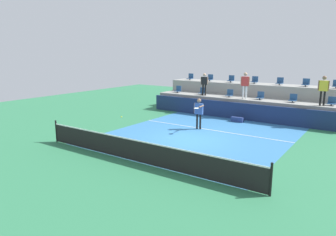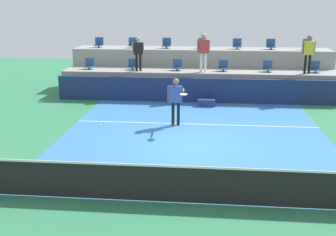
# 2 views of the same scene
# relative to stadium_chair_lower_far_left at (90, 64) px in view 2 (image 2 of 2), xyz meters

# --- Properties ---
(ground_plane) EXTENTS (40.00, 40.00, 0.00)m
(ground_plane) POSITION_rel_stadium_chair_lower_far_left_xyz_m (5.36, -7.23, -1.46)
(ground_plane) COLOR #2D754C
(court_inner_paint) EXTENTS (9.00, 10.00, 0.01)m
(court_inner_paint) POSITION_rel_stadium_chair_lower_far_left_xyz_m (5.36, -6.23, -1.46)
(court_inner_paint) COLOR teal
(court_inner_paint) RESTS_ON ground_plane
(court_service_line) EXTENTS (9.00, 0.06, 0.00)m
(court_service_line) POSITION_rel_stadium_chair_lower_far_left_xyz_m (5.36, -4.83, -1.46)
(court_service_line) COLOR white
(court_service_line) RESTS_ON ground_plane
(tennis_net) EXTENTS (10.48, 0.08, 1.07)m
(tennis_net) POSITION_rel_stadium_chair_lower_far_left_xyz_m (5.36, -11.23, -0.97)
(tennis_net) COLOR black
(tennis_net) RESTS_ON ground_plane
(sponsor_backboard) EXTENTS (13.00, 0.16, 1.10)m
(sponsor_backboard) POSITION_rel_stadium_chair_lower_far_left_xyz_m (5.36, -1.23, -0.91)
(sponsor_backboard) COLOR navy
(sponsor_backboard) RESTS_ON ground_plane
(seating_tier_lower) EXTENTS (13.00, 1.80, 1.25)m
(seating_tier_lower) POSITION_rel_stadium_chair_lower_far_left_xyz_m (5.36, 0.07, -0.84)
(seating_tier_lower) COLOR gray
(seating_tier_lower) RESTS_ON ground_plane
(seating_tier_upper) EXTENTS (13.00, 1.80, 2.10)m
(seating_tier_upper) POSITION_rel_stadium_chair_lower_far_left_xyz_m (5.36, 1.87, -0.41)
(seating_tier_upper) COLOR gray
(seating_tier_upper) RESTS_ON ground_plane
(stadium_chair_lower_far_left) EXTENTS (0.44, 0.40, 0.52)m
(stadium_chair_lower_far_left) POSITION_rel_stadium_chair_lower_far_left_xyz_m (0.00, 0.00, 0.00)
(stadium_chair_lower_far_left) COLOR #2D2D33
(stadium_chair_lower_far_left) RESTS_ON seating_tier_lower
(stadium_chair_lower_left) EXTENTS (0.44, 0.40, 0.52)m
(stadium_chair_lower_left) POSITION_rel_stadium_chair_lower_far_left_xyz_m (2.13, 0.00, 0.00)
(stadium_chair_lower_left) COLOR #2D2D33
(stadium_chair_lower_left) RESTS_ON seating_tier_lower
(stadium_chair_lower_mid_left) EXTENTS (0.44, 0.40, 0.52)m
(stadium_chair_lower_mid_left) POSITION_rel_stadium_chair_lower_far_left_xyz_m (4.29, 0.00, 0.00)
(stadium_chair_lower_mid_left) COLOR #2D2D33
(stadium_chair_lower_mid_left) RESTS_ON seating_tier_lower
(stadium_chair_lower_mid_right) EXTENTS (0.44, 0.40, 0.52)m
(stadium_chair_lower_mid_right) POSITION_rel_stadium_chair_lower_far_left_xyz_m (6.47, 0.00, 0.00)
(stadium_chair_lower_mid_right) COLOR #2D2D33
(stadium_chair_lower_mid_right) RESTS_ON seating_tier_lower
(stadium_chair_lower_right) EXTENTS (0.44, 0.40, 0.52)m
(stadium_chair_lower_right) POSITION_rel_stadium_chair_lower_far_left_xyz_m (8.54, 0.00, 0.00)
(stadium_chair_lower_right) COLOR #2D2D33
(stadium_chair_lower_right) RESTS_ON seating_tier_lower
(stadium_chair_lower_far_right) EXTENTS (0.44, 0.40, 0.52)m
(stadium_chair_lower_far_right) POSITION_rel_stadium_chair_lower_far_left_xyz_m (10.70, 0.00, 0.00)
(stadium_chair_lower_far_right) COLOR #2D2D33
(stadium_chair_lower_far_right) RESTS_ON seating_tier_lower
(stadium_chair_upper_far_left) EXTENTS (0.44, 0.40, 0.52)m
(stadium_chair_upper_far_left) POSITION_rel_stadium_chair_lower_far_left_xyz_m (0.03, 1.80, 0.85)
(stadium_chair_upper_far_left) COLOR #2D2D33
(stadium_chair_upper_far_left) RESTS_ON seating_tier_upper
(stadium_chair_upper_left) EXTENTS (0.44, 0.40, 0.52)m
(stadium_chair_upper_left) POSITION_rel_stadium_chair_lower_far_left_xyz_m (1.82, 1.80, 0.85)
(stadium_chair_upper_left) COLOR #2D2D33
(stadium_chair_upper_left) RESTS_ON seating_tier_upper
(stadium_chair_upper_mid_left) EXTENTS (0.44, 0.40, 0.52)m
(stadium_chair_upper_mid_left) POSITION_rel_stadium_chair_lower_far_left_xyz_m (3.59, 1.80, 0.85)
(stadium_chair_upper_mid_left) COLOR #2D2D33
(stadium_chair_upper_mid_left) RESTS_ON seating_tier_upper
(stadium_chair_upper_center) EXTENTS (0.44, 0.40, 0.52)m
(stadium_chair_upper_center) POSITION_rel_stadium_chair_lower_far_left_xyz_m (5.41, 1.80, 0.85)
(stadium_chair_upper_center) COLOR #2D2D33
(stadium_chair_upper_center) RESTS_ON seating_tier_upper
(stadium_chair_upper_mid_right) EXTENTS (0.44, 0.40, 0.52)m
(stadium_chair_upper_mid_right) POSITION_rel_stadium_chair_lower_far_left_xyz_m (7.19, 1.80, 0.85)
(stadium_chair_upper_mid_right) COLOR #2D2D33
(stadium_chair_upper_mid_right) RESTS_ON seating_tier_upper
(stadium_chair_upper_right) EXTENTS (0.44, 0.40, 0.52)m
(stadium_chair_upper_right) POSITION_rel_stadium_chair_lower_far_left_xyz_m (8.86, 1.80, 0.85)
(stadium_chair_upper_right) COLOR #2D2D33
(stadium_chair_upper_right) RESTS_ON seating_tier_upper
(stadium_chair_upper_far_right) EXTENTS (0.44, 0.40, 0.52)m
(stadium_chair_upper_far_right) POSITION_rel_stadium_chair_lower_far_left_xyz_m (10.66, 1.80, 0.85)
(stadium_chair_upper_far_right) COLOR #2D2D33
(stadium_chair_upper_far_right) RESTS_ON seating_tier_upper
(tennis_player) EXTENTS (0.79, 1.20, 1.76)m
(tennis_player) POSITION_rel_stadium_chair_lower_far_left_xyz_m (4.64, -5.05, -0.38)
(tennis_player) COLOR black
(tennis_player) RESTS_ON ground_plane
(spectator_in_grey) EXTENTS (0.57, 0.25, 1.60)m
(spectator_in_grey) POSITION_rel_stadium_chair_lower_far_left_xyz_m (2.48, -0.38, 0.74)
(spectator_in_grey) COLOR black
(spectator_in_grey) RESTS_ON seating_tier_lower
(spectator_in_white) EXTENTS (0.62, 0.27, 1.77)m
(spectator_in_white) POSITION_rel_stadium_chair_lower_far_left_xyz_m (5.52, -0.38, 0.87)
(spectator_in_white) COLOR white
(spectator_in_white) RESTS_ON seating_tier_lower
(spectator_leaning_on_rail) EXTENTS (0.61, 0.26, 1.74)m
(spectator_leaning_on_rail) POSITION_rel_stadium_chair_lower_far_left_xyz_m (10.24, -0.38, 0.84)
(spectator_leaning_on_rail) COLOR black
(spectator_leaning_on_rail) RESTS_ON seating_tier_lower
(tennis_ball) EXTENTS (0.07, 0.07, 0.07)m
(tennis_ball) POSITION_rel_stadium_chair_lower_far_left_xyz_m (3.02, -9.66, -0.15)
(tennis_ball) COLOR #CCE033
(equipment_bag) EXTENTS (0.76, 0.28, 0.30)m
(equipment_bag) POSITION_rel_stadium_chair_lower_far_left_xyz_m (5.73, -2.00, -1.31)
(equipment_bag) COLOR navy
(equipment_bag) RESTS_ON ground_plane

